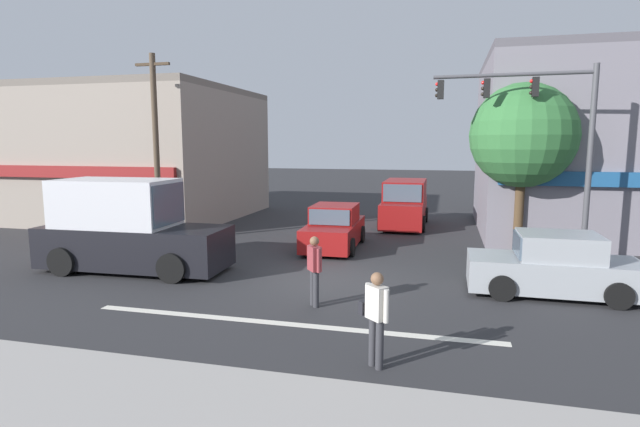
# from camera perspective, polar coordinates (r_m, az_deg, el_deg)

# --- Properties ---
(ground_plane) EXTENTS (120.00, 120.00, 0.00)m
(ground_plane) POSITION_cam_1_polar(r_m,az_deg,el_deg) (14.08, 0.62, -7.66)
(ground_plane) COLOR #2B2B2D
(lane_marking_stripe) EXTENTS (9.00, 0.24, 0.01)m
(lane_marking_stripe) POSITION_cam_1_polar(r_m,az_deg,el_deg) (10.87, -3.82, -12.46)
(lane_marking_stripe) COLOR silver
(lane_marking_stripe) RESTS_ON ground
(building_left_block) EXTENTS (12.32, 10.12, 6.55)m
(building_left_block) POSITION_cam_1_polar(r_m,az_deg,el_deg) (28.29, -21.40, 6.40)
(building_left_block) COLOR gray
(building_left_block) RESTS_ON ground
(street_tree) EXTENTS (3.62, 3.62, 5.89)m
(street_tree) POSITION_cam_1_polar(r_m,az_deg,el_deg) (18.84, 22.20, 8.22)
(street_tree) COLOR #4C3823
(street_tree) RESTS_ON ground
(utility_pole_near_left) EXTENTS (1.40, 0.22, 7.13)m
(utility_pole_near_left) POSITION_cam_1_polar(r_m,az_deg,el_deg) (20.14, -18.22, 7.35)
(utility_pole_near_left) COLOR brown
(utility_pole_near_left) RESTS_ON ground
(utility_pole_far_right) EXTENTS (1.40, 0.22, 7.46)m
(utility_pole_far_right) POSITION_cam_1_polar(r_m,az_deg,el_deg) (20.54, 27.35, 7.33)
(utility_pole_far_right) COLOR brown
(utility_pole_far_right) RESTS_ON ground
(traffic_light_mast) EXTENTS (4.89, 0.39, 6.20)m
(traffic_light_mast) POSITION_cam_1_polar(r_m,az_deg,el_deg) (17.36, 24.41, 8.95)
(traffic_light_mast) COLOR #47474C
(traffic_light_mast) RESTS_ON ground
(sedan_crossing_leftbound) EXTENTS (1.96, 4.14, 1.58)m
(sedan_crossing_leftbound) POSITION_cam_1_polar(r_m,az_deg,el_deg) (18.26, 1.63, -1.75)
(sedan_crossing_leftbound) COLOR maroon
(sedan_crossing_leftbound) RESTS_ON ground
(sedan_approaching_near) EXTENTS (4.10, 1.89, 1.58)m
(sedan_approaching_near) POSITION_cam_1_polar(r_m,az_deg,el_deg) (13.93, 25.14, -5.60)
(sedan_approaching_near) COLOR #999EA3
(sedan_approaching_near) RESTS_ON ground
(box_truck_waiting_far) EXTENTS (5.66, 2.38, 2.75)m
(box_truck_waiting_far) POSITION_cam_1_polar(r_m,az_deg,el_deg) (16.00, -21.09, -1.71)
(box_truck_waiting_far) COLOR black
(box_truck_waiting_far) RESTS_ON ground
(van_crossing_center) EXTENTS (2.05, 4.60, 2.11)m
(van_crossing_center) POSITION_cam_1_polar(r_m,az_deg,el_deg) (23.42, 9.65, 1.04)
(van_crossing_center) COLOR maroon
(van_crossing_center) RESTS_ON ground
(pedestrian_foreground_with_bag) EXTENTS (0.57, 0.59, 1.67)m
(pedestrian_foreground_with_bag) POSITION_cam_1_polar(r_m,az_deg,el_deg) (8.66, 6.40, -11.27)
(pedestrian_foreground_with_bag) COLOR #333338
(pedestrian_foreground_with_bag) RESTS_ON ground
(pedestrian_mid_crossing) EXTENTS (0.40, 0.47, 1.67)m
(pedestrian_mid_crossing) POSITION_cam_1_polar(r_m,az_deg,el_deg) (11.70, -0.64, -6.11)
(pedestrian_mid_crossing) COLOR #333338
(pedestrian_mid_crossing) RESTS_ON ground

